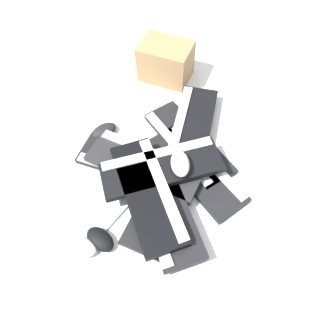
{
  "coord_description": "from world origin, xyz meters",
  "views": [
    {
      "loc": [
        -0.11,
        0.55,
        0.99
      ],
      "look_at": [
        -0.03,
        -0.04,
        0.04
      ],
      "focal_mm": 32.0,
      "sensor_mm": 36.0,
      "label": 1
    }
  ],
  "objects_px": {
    "keyboard_2": "(197,169)",
    "keyboard_7": "(192,127)",
    "keyboard_6": "(148,193)",
    "mouse_1": "(104,131)",
    "mouse_2": "(180,164)",
    "mouse_3": "(100,239)",
    "keyboard_8": "(162,167)",
    "keyboard_3": "(187,143)",
    "keyboard_1": "(166,197)",
    "mouse_0": "(81,247)",
    "keyboard_4": "(163,205)",
    "keyboard_0": "(134,162)",
    "cardboard_box": "(166,61)",
    "keyboard_5": "(144,164)"
  },
  "relations": [
    {
      "from": "keyboard_2",
      "to": "keyboard_7",
      "type": "bearing_deg",
      "value": -78.78
    },
    {
      "from": "keyboard_6",
      "to": "mouse_1",
      "type": "height_order",
      "value": "keyboard_6"
    },
    {
      "from": "mouse_2",
      "to": "mouse_3",
      "type": "xyz_separation_m",
      "value": [
        0.24,
        0.28,
        -0.09
      ]
    },
    {
      "from": "keyboard_8",
      "to": "mouse_3",
      "type": "height_order",
      "value": "keyboard_8"
    },
    {
      "from": "mouse_2",
      "to": "keyboard_3",
      "type": "bearing_deg",
      "value": 160.96
    },
    {
      "from": "keyboard_1",
      "to": "mouse_0",
      "type": "height_order",
      "value": "mouse_0"
    },
    {
      "from": "keyboard_8",
      "to": "keyboard_3",
      "type": "bearing_deg",
      "value": -115.83
    },
    {
      "from": "keyboard_4",
      "to": "keyboard_0",
      "type": "bearing_deg",
      "value": -52.27
    },
    {
      "from": "keyboard_3",
      "to": "mouse_1",
      "type": "xyz_separation_m",
      "value": [
        0.35,
        -0.01,
        0.01
      ]
    },
    {
      "from": "keyboard_0",
      "to": "mouse_0",
      "type": "bearing_deg",
      "value": 72.67
    },
    {
      "from": "keyboard_0",
      "to": "mouse_2",
      "type": "xyz_separation_m",
      "value": [
        -0.18,
        0.05,
        0.1
      ]
    },
    {
      "from": "keyboard_1",
      "to": "mouse_3",
      "type": "xyz_separation_m",
      "value": [
        0.2,
        0.19,
        0.01
      ]
    },
    {
      "from": "keyboard_7",
      "to": "keyboard_3",
      "type": "bearing_deg",
      "value": 79.51
    },
    {
      "from": "mouse_2",
      "to": "cardboard_box",
      "type": "xyz_separation_m",
      "value": [
        0.13,
        -0.57,
        -0.02
      ]
    },
    {
      "from": "mouse_0",
      "to": "cardboard_box",
      "type": "distance_m",
      "value": 0.9
    },
    {
      "from": "keyboard_7",
      "to": "mouse_3",
      "type": "height_order",
      "value": "keyboard_7"
    },
    {
      "from": "keyboard_3",
      "to": "keyboard_1",
      "type": "bearing_deg",
      "value": 78.02
    },
    {
      "from": "mouse_0",
      "to": "cardboard_box",
      "type": "relative_size",
      "value": 0.48
    },
    {
      "from": "mouse_0",
      "to": "mouse_2",
      "type": "xyz_separation_m",
      "value": [
        -0.29,
        -0.31,
        0.09
      ]
    },
    {
      "from": "keyboard_6",
      "to": "mouse_3",
      "type": "distance_m",
      "value": 0.22
    },
    {
      "from": "keyboard_8",
      "to": "mouse_3",
      "type": "bearing_deg",
      "value": 58.11
    },
    {
      "from": "keyboard_8",
      "to": "mouse_1",
      "type": "relative_size",
      "value": 4.21
    },
    {
      "from": "keyboard_2",
      "to": "keyboard_5",
      "type": "xyz_separation_m",
      "value": [
        0.2,
        0.02,
        0.03
      ]
    },
    {
      "from": "keyboard_0",
      "to": "mouse_0",
      "type": "distance_m",
      "value": 0.37
    },
    {
      "from": "keyboard_4",
      "to": "keyboard_7",
      "type": "height_order",
      "value": "same"
    },
    {
      "from": "keyboard_4",
      "to": "keyboard_5",
      "type": "bearing_deg",
      "value": -59.45
    },
    {
      "from": "keyboard_0",
      "to": "keyboard_2",
      "type": "bearing_deg",
      "value": -179.84
    },
    {
      "from": "keyboard_5",
      "to": "cardboard_box",
      "type": "bearing_deg",
      "value": -91.03
    },
    {
      "from": "keyboard_2",
      "to": "mouse_1",
      "type": "xyz_separation_m",
      "value": [
        0.4,
        -0.14,
        0.01
      ]
    },
    {
      "from": "keyboard_7",
      "to": "mouse_1",
      "type": "bearing_deg",
      "value": 7.23
    },
    {
      "from": "keyboard_5",
      "to": "keyboard_8",
      "type": "bearing_deg",
      "value": 162.0
    },
    {
      "from": "keyboard_1",
      "to": "mouse_0",
      "type": "distance_m",
      "value": 0.34
    },
    {
      "from": "keyboard_2",
      "to": "keyboard_6",
      "type": "height_order",
      "value": "keyboard_6"
    },
    {
      "from": "keyboard_5",
      "to": "keyboard_3",
      "type": "bearing_deg",
      "value": -136.28
    },
    {
      "from": "cardboard_box",
      "to": "keyboard_3",
      "type": "bearing_deg",
      "value": 109.4
    },
    {
      "from": "keyboard_1",
      "to": "keyboard_4",
      "type": "relative_size",
      "value": 1.01
    },
    {
      "from": "keyboard_7",
      "to": "keyboard_5",
      "type": "bearing_deg",
      "value": 51.59
    },
    {
      "from": "keyboard_3",
      "to": "keyboard_5",
      "type": "bearing_deg",
      "value": 43.72
    },
    {
      "from": "mouse_2",
      "to": "mouse_3",
      "type": "distance_m",
      "value": 0.37
    },
    {
      "from": "cardboard_box",
      "to": "keyboard_5",
      "type": "bearing_deg",
      "value": 88.97
    },
    {
      "from": "mouse_3",
      "to": "keyboard_0",
      "type": "bearing_deg",
      "value": 113.12
    },
    {
      "from": "keyboard_0",
      "to": "mouse_3",
      "type": "xyz_separation_m",
      "value": [
        0.05,
        0.32,
        0.01
      ]
    },
    {
      "from": "keyboard_3",
      "to": "keyboard_6",
      "type": "bearing_deg",
      "value": 67.41
    },
    {
      "from": "keyboard_6",
      "to": "mouse_0",
      "type": "bearing_deg",
      "value": 45.82
    },
    {
      "from": "keyboard_1",
      "to": "keyboard_8",
      "type": "xyz_separation_m",
      "value": [
        0.03,
        -0.09,
        0.06
      ]
    },
    {
      "from": "keyboard_0",
      "to": "mouse_1",
      "type": "height_order",
      "value": "mouse_1"
    },
    {
      "from": "keyboard_2",
      "to": "mouse_0",
      "type": "relative_size",
      "value": 3.84
    },
    {
      "from": "keyboard_1",
      "to": "mouse_3",
      "type": "bearing_deg",
      "value": 43.21
    },
    {
      "from": "keyboard_5",
      "to": "keyboard_6",
      "type": "relative_size",
      "value": 1.01
    },
    {
      "from": "keyboard_5",
      "to": "cardboard_box",
      "type": "distance_m",
      "value": 0.55
    }
  ]
}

